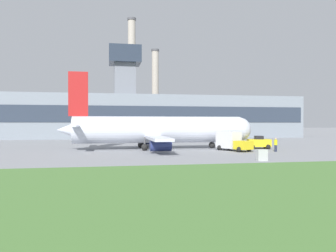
{
  "coord_description": "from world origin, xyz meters",
  "views": [
    {
      "loc": [
        -9.25,
        -46.13,
        3.72
      ],
      "look_at": [
        -0.65,
        0.43,
        3.31
      ],
      "focal_mm": 35.0,
      "sensor_mm": 36.0,
      "label": 1
    }
  ],
  "objects_px": {
    "airplane": "(157,130)",
    "ground_crew_person": "(276,145)",
    "pushback_tug": "(259,143)",
    "baggage_truck": "(232,141)"
  },
  "relations": [
    {
      "from": "airplane",
      "to": "ground_crew_person",
      "type": "relative_size",
      "value": 15.52
    },
    {
      "from": "pushback_tug",
      "to": "baggage_truck",
      "type": "distance_m",
      "value": 5.85
    },
    {
      "from": "pushback_tug",
      "to": "baggage_truck",
      "type": "bearing_deg",
      "value": -153.2
    },
    {
      "from": "baggage_truck",
      "to": "ground_crew_person",
      "type": "distance_m",
      "value": 5.67
    },
    {
      "from": "ground_crew_person",
      "to": "baggage_truck",
      "type": "bearing_deg",
      "value": 152.6
    },
    {
      "from": "airplane",
      "to": "baggage_truck",
      "type": "xyz_separation_m",
      "value": [
        9.58,
        -4.63,
        -1.5
      ]
    },
    {
      "from": "pushback_tug",
      "to": "ground_crew_person",
      "type": "distance_m",
      "value": 5.24
    },
    {
      "from": "ground_crew_person",
      "to": "airplane",
      "type": "bearing_deg",
      "value": 153.64
    },
    {
      "from": "pushback_tug",
      "to": "baggage_truck",
      "type": "height_order",
      "value": "baggage_truck"
    },
    {
      "from": "airplane",
      "to": "pushback_tug",
      "type": "distance_m",
      "value": 15.04
    }
  ]
}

